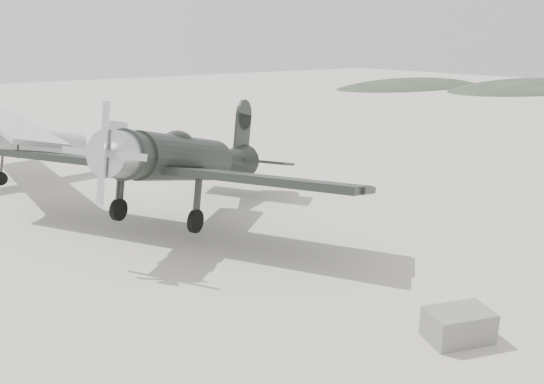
# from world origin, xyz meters

# --- Properties ---
(ground) EXTENTS (160.00, 160.00, 0.00)m
(ground) POSITION_xyz_m (0.00, 0.00, 0.00)
(ground) COLOR #A9A596
(ground) RESTS_ON ground
(hill_east_north) EXTENTS (36.00, 18.00, 6.00)m
(hill_east_north) POSITION_xyz_m (60.00, 28.00, 0.00)
(hill_east_north) COLOR #2E3B2B
(hill_east_north) RESTS_ON ground
(hill_northeast) EXTENTS (32.00, 16.00, 5.20)m
(hill_northeast) POSITION_xyz_m (50.00, 40.00, 0.00)
(hill_northeast) COLOR #2E3B2B
(hill_northeast) RESTS_ON ground
(lowwing_monoplane) EXTENTS (11.01, 13.02, 4.47)m
(lowwing_monoplane) POSITION_xyz_m (-3.27, 6.60, 2.36)
(lowwing_monoplane) COLOR black
(lowwing_monoplane) RESTS_ON ground
(highwing_monoplane) EXTENTS (8.78, 12.30, 3.51)m
(highwing_monoplane) POSITION_xyz_m (-6.53, 16.56, 2.20)
(highwing_monoplane) COLOR #B0B3B6
(highwing_monoplane) RESTS_ON ground
(equipment_block) EXTENTS (1.66, 1.34, 0.72)m
(equipment_block) POSITION_xyz_m (-2.23, -4.32, 0.36)
(equipment_block) COLOR slate
(equipment_block) RESTS_ON ground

